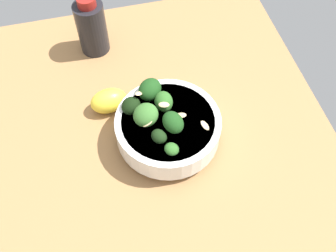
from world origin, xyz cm
name	(u,v)px	position (x,y,z in cm)	size (l,w,h in cm)	color
ground_plane	(137,144)	(0.00, 0.00, -2.30)	(68.57, 68.57, 4.60)	#996D42
bowl_of_broccoli	(166,125)	(5.07, -1.45, 3.96)	(17.48, 17.61, 10.04)	white
lemon_wedge	(109,101)	(-3.41, 7.29, 2.23)	(6.57, 4.33, 4.47)	yellow
bottle_tall	(92,27)	(-3.73, 23.16, 5.72)	(5.75, 5.75, 12.51)	black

